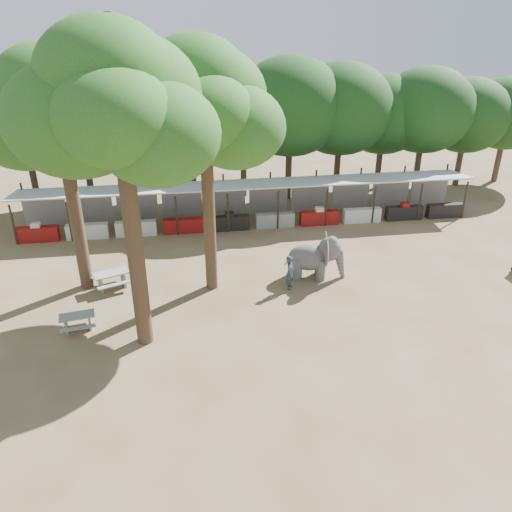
{
  "coord_description": "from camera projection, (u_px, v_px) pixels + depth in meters",
  "views": [
    {
      "loc": [
        -4.1,
        -15.18,
        11.99
      ],
      "look_at": [
        -1.0,
        5.0,
        2.0
      ],
      "focal_mm": 35.0,
      "sensor_mm": 36.0,
      "label": 1
    }
  ],
  "objects": [
    {
      "name": "ground",
      "position": [
        301.0,
        357.0,
        19.31
      ],
      "size": [
        100.0,
        100.0,
        0.0
      ],
      "primitive_type": "plane",
      "color": "brown",
      "rests_on": "ground"
    },
    {
      "name": "vendor_stalls",
      "position": [
        250.0,
        205.0,
        31.08
      ],
      "size": [
        28.0,
        2.99,
        2.8
      ],
      "color": "#AFB1B8",
      "rests_on": "ground"
    },
    {
      "name": "yard_tree_left",
      "position": [
        56.0,
        113.0,
        20.84
      ],
      "size": [
        7.1,
        6.9,
        11.02
      ],
      "color": "#332316",
      "rests_on": "ground"
    },
    {
      "name": "yard_tree_center",
      "position": [
        115.0,
        107.0,
        16.37
      ],
      "size": [
        7.1,
        6.9,
        12.04
      ],
      "color": "#332316",
      "rests_on": "ground"
    },
    {
      "name": "yard_tree_back",
      "position": [
        201.0,
        105.0,
        20.62
      ],
      "size": [
        7.1,
        6.9,
        11.36
      ],
      "color": "#332316",
      "rests_on": "ground"
    },
    {
      "name": "backdrop_trees",
      "position": [
        239.0,
        119.0,
        33.75
      ],
      "size": [
        46.46,
        5.95,
        8.33
      ],
      "color": "#332316",
      "rests_on": "ground"
    },
    {
      "name": "elephant",
      "position": [
        316.0,
        257.0,
        24.65
      ],
      "size": [
        3.0,
        2.23,
        2.23
      ],
      "rotation": [
        0.0,
        0.0,
        -0.21
      ],
      "color": "#484546",
      "rests_on": "ground"
    },
    {
      "name": "handler",
      "position": [
        290.0,
        272.0,
        23.73
      ],
      "size": [
        0.59,
        0.72,
        1.72
      ],
      "primitive_type": "imported",
      "rotation": [
        0.0,
        0.0,
        1.25
      ],
      "color": "#26384C",
      "rests_on": "ground"
    },
    {
      "name": "picnic_table_near",
      "position": [
        78.0,
        320.0,
        20.77
      ],
      "size": [
        1.61,
        1.49,
        0.71
      ],
      "rotation": [
        0.0,
        0.0,
        0.17
      ],
      "color": "gray",
      "rests_on": "ground"
    },
    {
      "name": "picnic_table_far",
      "position": [
        112.0,
        278.0,
        23.91
      ],
      "size": [
        2.06,
        1.96,
        0.82
      ],
      "rotation": [
        0.0,
        0.0,
        0.36
      ],
      "color": "gray",
      "rests_on": "ground"
    }
  ]
}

